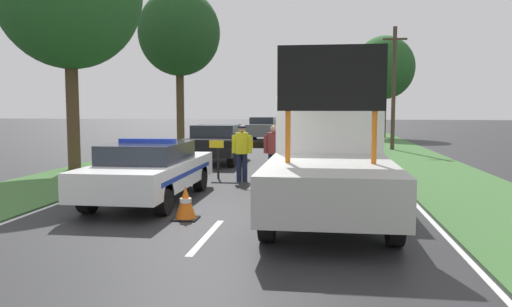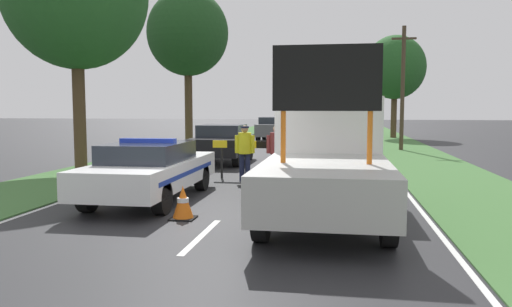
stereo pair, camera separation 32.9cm
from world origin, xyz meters
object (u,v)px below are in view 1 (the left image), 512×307
pedestrian_civilian (274,149)px  traffic_cone_lane_edge (265,168)px  police_car (150,170)px  police_officer (242,148)px  roadside_tree_near_left (384,68)px  traffic_cone_near_truck (186,203)px  traffic_cone_near_police (363,173)px  roadside_tree_near_right (179,33)px  queued_car_suv_grey (263,128)px  utility_pole (394,87)px  work_truck (329,155)px  queued_car_van_white (325,134)px  traffic_cone_behind_barrier (330,169)px  road_barrier (253,148)px  traffic_cone_centre_front (97,189)px  queued_car_sedan_black (217,143)px

pedestrian_civilian → traffic_cone_lane_edge: pedestrian_civilian is taller
police_car → police_officer: police_officer is taller
traffic_cone_lane_edge → roadside_tree_near_left: (6.04, 20.89, 4.71)m
police_officer → traffic_cone_near_truck: (-0.28, -5.06, -0.65)m
traffic_cone_near_police → roadside_tree_near_right: size_ratio=0.09×
queued_car_suv_grey → traffic_cone_near_truck: bearing=93.2°
roadside_tree_near_left → utility_pole: (-0.72, -10.48, -1.74)m
traffic_cone_lane_edge → police_officer: bearing=-112.5°
pedestrian_civilian → utility_pole: 12.86m
queued_car_suv_grey → traffic_cone_lane_edge: bearing=97.1°
traffic_cone_near_truck → roadside_tree_near_left: size_ratio=0.09×
work_truck → roadside_tree_near_left: 26.66m
utility_pole → queued_car_suv_grey: bearing=138.8°
work_truck → traffic_cone_near_truck: size_ratio=9.12×
work_truck → queued_car_suv_grey: work_truck is taller
queued_car_van_white → roadside_tree_near_left: size_ratio=0.64×
traffic_cone_behind_barrier → traffic_cone_near_police: bearing=-63.1°
traffic_cone_near_police → queued_car_suv_grey: bearing=105.1°
road_barrier → traffic_cone_behind_barrier: size_ratio=5.30×
traffic_cone_centre_front → traffic_cone_near_truck: (2.64, -1.73, 0.08)m
police_car → queued_car_van_white: (4.07, 14.91, 0.09)m
police_car → traffic_cone_near_police: bearing=24.2°
utility_pole → traffic_cone_lane_edge: bearing=-117.1°
police_car → traffic_cone_near_truck: 2.28m
police_car → traffic_cone_near_police: (5.07, 2.91, -0.36)m
queued_car_suv_grey → work_truck: bearing=100.4°
traffic_cone_behind_barrier → traffic_cone_lane_edge: traffic_cone_behind_barrier is taller
police_car → traffic_cone_behind_barrier: police_car is taller
queued_car_sedan_black → traffic_cone_near_police: bearing=136.0°
police_car → queued_car_sedan_black: queued_car_sedan_black is taller
queued_car_sedan_black → traffic_cone_centre_front: bearing=81.6°
road_barrier → traffic_cone_near_police: road_barrier is taller
police_officer → queued_car_van_white: 11.90m
traffic_cone_lane_edge → traffic_cone_near_truck: bearing=-97.3°
police_officer → utility_pole: 13.27m
traffic_cone_centre_front → traffic_cone_behind_barrier: (5.48, 4.72, 0.00)m
queued_car_van_white → police_car: bearing=74.7°
traffic_cone_near_police → roadside_tree_near_left: (3.13, 22.53, 4.59)m
pedestrian_civilian → queued_car_suv_grey: pedestrian_civilian is taller
police_car → roadside_tree_near_left: roadside_tree_near_left is taller
roadside_tree_near_right → utility_pole: 11.34m
police_car → roadside_tree_near_left: bearing=66.5°
work_truck → pedestrian_civilian: (-1.54, 3.92, -0.22)m
work_truck → traffic_cone_lane_edge: work_truck is taller
pedestrian_civilian → traffic_cone_centre_front: pedestrian_civilian is taller
work_truck → roadside_tree_near_right: bearing=-66.4°
roadside_tree_near_right → police_car: bearing=-76.4°
police_officer → traffic_cone_near_truck: 5.11m
traffic_cone_behind_barrier → queued_car_suv_grey: bearing=103.8°
work_truck → traffic_cone_behind_barrier: size_ratio=11.71×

